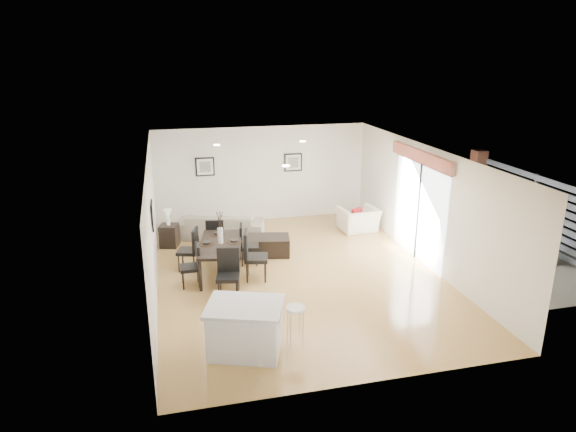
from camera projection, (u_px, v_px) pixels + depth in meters
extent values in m
plane|color=tan|center=(298.00, 274.00, 11.28)|extent=(8.00, 8.00, 0.00)
cube|color=white|center=(262.00, 174.00, 14.57)|extent=(6.00, 0.04, 2.70)
cube|color=white|center=(371.00, 301.00, 7.17)|extent=(6.00, 0.04, 2.70)
cube|color=white|center=(152.00, 227.00, 10.19)|extent=(0.04, 8.00, 2.70)
cube|color=white|center=(427.00, 206.00, 11.54)|extent=(0.04, 8.00, 2.70)
cube|color=white|center=(298.00, 153.00, 10.45)|extent=(6.00, 8.00, 0.02)
imported|color=gray|center=(221.00, 225.00, 13.45)|extent=(2.39, 1.47, 0.65)
imported|color=#F0E4CF|center=(358.00, 219.00, 13.93)|extent=(1.06, 0.95, 0.64)
imported|color=#375122|center=(546.00, 251.00, 11.77)|extent=(0.60, 0.53, 0.61)
imported|color=#375122|center=(502.00, 225.00, 13.53)|extent=(0.47, 0.47, 0.64)
cube|color=black|center=(221.00, 244.00, 11.08)|extent=(1.16, 1.86, 0.06)
cylinder|color=black|center=(200.00, 276.00, 10.40)|extent=(0.07, 0.07, 0.67)
cylinder|color=black|center=(207.00, 247.00, 11.94)|extent=(0.07, 0.07, 0.67)
cylinder|color=black|center=(238.00, 275.00, 10.45)|extent=(0.07, 0.07, 0.67)
cylinder|color=black|center=(240.00, 246.00, 11.99)|extent=(0.07, 0.07, 0.67)
cube|color=black|center=(190.00, 268.00, 10.61)|extent=(0.41, 0.41, 0.07)
cube|color=black|center=(198.00, 255.00, 10.58)|extent=(0.06, 0.41, 0.48)
cylinder|color=black|center=(182.00, 275.00, 10.79)|extent=(0.03, 0.03, 0.37)
cylinder|color=black|center=(198.00, 274.00, 10.86)|extent=(0.03, 0.03, 0.37)
cylinder|color=black|center=(183.00, 281.00, 10.50)|extent=(0.03, 0.03, 0.37)
cylinder|color=black|center=(199.00, 280.00, 10.57)|extent=(0.03, 0.03, 0.37)
cube|color=black|center=(188.00, 251.00, 11.41)|extent=(0.54, 0.54, 0.08)
cube|color=black|center=(195.00, 240.00, 11.32)|extent=(0.18, 0.43, 0.52)
cylinder|color=black|center=(183.00, 258.00, 11.65)|extent=(0.03, 0.03, 0.39)
cylinder|color=black|center=(197.00, 258.00, 11.63)|extent=(0.03, 0.03, 0.39)
cylinder|color=black|center=(179.00, 264.00, 11.33)|extent=(0.03, 0.03, 0.39)
cylinder|color=black|center=(194.00, 264.00, 11.31)|extent=(0.03, 0.03, 0.39)
cube|color=black|center=(256.00, 258.00, 10.90)|extent=(0.58, 0.58, 0.08)
cube|color=black|center=(246.00, 245.00, 10.80)|extent=(0.16, 0.49, 0.58)
cylinder|color=black|center=(265.00, 273.00, 10.81)|extent=(0.04, 0.04, 0.44)
cylinder|color=black|center=(247.00, 273.00, 10.80)|extent=(0.04, 0.04, 0.44)
cylinder|color=black|center=(265.00, 266.00, 11.17)|extent=(0.04, 0.04, 0.44)
cylinder|color=black|center=(248.00, 266.00, 11.16)|extent=(0.04, 0.04, 0.44)
cube|color=black|center=(249.00, 246.00, 11.73)|extent=(0.49, 0.49, 0.07)
cube|color=black|center=(241.00, 236.00, 11.63)|extent=(0.13, 0.42, 0.50)
cylinder|color=black|center=(257.00, 258.00, 11.65)|extent=(0.03, 0.03, 0.38)
cylinder|color=black|center=(242.00, 259.00, 11.63)|extent=(0.03, 0.03, 0.38)
cylinder|color=black|center=(257.00, 253.00, 11.96)|extent=(0.03, 0.03, 0.38)
cylinder|color=black|center=(243.00, 253.00, 11.94)|extent=(0.03, 0.03, 0.38)
cube|color=black|center=(228.00, 277.00, 10.09)|extent=(0.52, 0.52, 0.08)
cube|color=black|center=(228.00, 260.00, 10.19)|extent=(0.45, 0.15, 0.53)
cylinder|color=black|center=(219.00, 292.00, 9.99)|extent=(0.03, 0.03, 0.40)
cylinder|color=black|center=(220.00, 284.00, 10.32)|extent=(0.03, 0.03, 0.40)
cylinder|color=black|center=(237.00, 292.00, 10.00)|extent=(0.03, 0.03, 0.40)
cylinder|color=black|center=(238.00, 284.00, 10.33)|extent=(0.03, 0.03, 0.40)
cube|color=black|center=(216.00, 238.00, 12.24)|extent=(0.48, 0.48, 0.07)
cube|color=black|center=(215.00, 230.00, 11.99)|extent=(0.42, 0.12, 0.50)
cylinder|color=black|center=(223.00, 245.00, 12.48)|extent=(0.03, 0.03, 0.38)
cylinder|color=black|center=(223.00, 249.00, 12.17)|extent=(0.03, 0.03, 0.38)
cylinder|color=black|center=(209.00, 245.00, 12.45)|extent=(0.03, 0.03, 0.38)
cylinder|color=black|center=(209.00, 250.00, 12.14)|extent=(0.03, 0.03, 0.38)
cylinder|color=white|center=(220.00, 236.00, 11.02)|extent=(0.12, 0.12, 0.35)
cylinder|color=#312015|center=(234.00, 242.00, 11.14)|extent=(0.34, 0.34, 0.01)
cylinder|color=black|center=(234.00, 240.00, 11.13)|extent=(0.18, 0.18, 0.05)
cylinder|color=#312015|center=(218.00, 235.00, 11.58)|extent=(0.34, 0.34, 0.01)
cylinder|color=black|center=(218.00, 233.00, 11.57)|extent=(0.18, 0.18, 0.05)
cylinder|color=#312015|center=(207.00, 244.00, 11.01)|extent=(0.34, 0.34, 0.01)
cylinder|color=black|center=(207.00, 243.00, 11.00)|extent=(0.18, 0.18, 0.05)
cylinder|color=#312015|center=(224.00, 252.00, 10.57)|extent=(0.34, 0.34, 0.01)
cylinder|color=black|center=(224.00, 251.00, 10.56)|extent=(0.18, 0.18, 0.05)
cube|color=black|center=(266.00, 246.00, 12.33)|extent=(1.21, 0.86, 0.44)
cube|color=black|center=(169.00, 236.00, 12.81)|extent=(0.53, 0.53, 0.57)
cylinder|color=white|center=(168.00, 222.00, 12.70)|extent=(0.09, 0.09, 0.17)
cone|color=white|center=(168.00, 214.00, 12.64)|extent=(0.21, 0.21, 0.23)
cube|color=maroon|center=(357.00, 214.00, 13.76)|extent=(0.31, 0.19, 0.30)
cube|color=white|center=(245.00, 330.00, 8.27)|extent=(1.33, 1.16, 0.79)
cube|color=silver|center=(245.00, 306.00, 8.14)|extent=(1.45, 1.27, 0.06)
cylinder|color=white|center=(295.00, 308.00, 8.37)|extent=(0.32, 0.32, 0.05)
cylinder|color=silver|center=(300.00, 323.00, 8.59)|extent=(0.02, 0.02, 0.68)
cylinder|color=silver|center=(288.00, 324.00, 8.55)|extent=(0.02, 0.02, 0.68)
cylinder|color=silver|center=(291.00, 331.00, 8.35)|extent=(0.02, 0.02, 0.68)
cylinder|color=silver|center=(303.00, 329.00, 8.40)|extent=(0.02, 0.02, 0.68)
cube|color=black|center=(205.00, 167.00, 14.09)|extent=(0.52, 0.03, 0.52)
cube|color=white|center=(205.00, 167.00, 14.09)|extent=(0.44, 0.04, 0.44)
cube|color=#585953|center=(205.00, 167.00, 14.09)|extent=(0.30, 0.04, 0.30)
cube|color=black|center=(293.00, 162.00, 14.65)|extent=(0.52, 0.03, 0.52)
cube|color=white|center=(293.00, 162.00, 14.65)|extent=(0.44, 0.04, 0.44)
cube|color=#585953|center=(293.00, 162.00, 14.65)|extent=(0.30, 0.04, 0.30)
cube|color=black|center=(152.00, 215.00, 9.92)|extent=(0.03, 0.52, 0.52)
cube|color=white|center=(152.00, 215.00, 9.92)|extent=(0.04, 0.44, 0.44)
cube|color=#585953|center=(152.00, 215.00, 9.92)|extent=(0.04, 0.30, 0.30)
cube|color=white|center=(419.00, 212.00, 11.88)|extent=(0.02, 2.40, 2.25)
cube|color=black|center=(418.00, 212.00, 11.88)|extent=(0.03, 0.05, 2.25)
cube|color=black|center=(422.00, 164.00, 11.53)|extent=(0.03, 2.50, 0.05)
cube|color=maroon|center=(421.00, 157.00, 11.47)|extent=(0.10, 2.70, 0.28)
plane|color=gray|center=(490.00, 250.00, 12.68)|extent=(6.00, 6.00, 0.00)
cube|color=#2B2A2D|center=(537.00, 211.00, 12.68)|extent=(0.08, 5.50, 1.80)
cube|color=brown|center=(476.00, 185.00, 14.83)|extent=(0.35, 0.35, 2.00)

